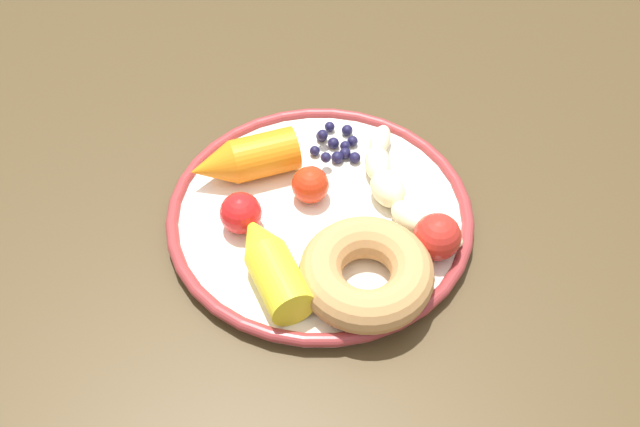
{
  "coord_description": "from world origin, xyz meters",
  "views": [
    {
      "loc": [
        -0.44,
        0.06,
        1.3
      ],
      "look_at": [
        0.02,
        0.01,
        0.75
      ],
      "focal_mm": 43.97,
      "sensor_mm": 36.0,
      "label": 1
    }
  ],
  "objects_px": {
    "carrot_yellow": "(270,263)",
    "blueberry_pile": "(336,145)",
    "plate": "(320,216)",
    "donut": "(366,273)",
    "tomato_mid": "(241,213)",
    "tomato_far": "(310,185)",
    "banana": "(396,188)",
    "carrot_orange": "(244,160)",
    "dining_table": "(333,299)",
    "tomato_near": "(437,237)"
  },
  "relations": [
    {
      "from": "carrot_yellow",
      "to": "carrot_orange",
      "type": "bearing_deg",
      "value": 8.34
    },
    {
      "from": "carrot_yellow",
      "to": "blueberry_pile",
      "type": "relative_size",
      "value": 1.84
    },
    {
      "from": "carrot_orange",
      "to": "plate",
      "type": "bearing_deg",
      "value": -129.78
    },
    {
      "from": "plate",
      "to": "carrot_yellow",
      "type": "distance_m",
      "value": 0.09
    },
    {
      "from": "plate",
      "to": "carrot_yellow",
      "type": "xyz_separation_m",
      "value": [
        -0.07,
        0.05,
        0.02
      ]
    },
    {
      "from": "tomato_far",
      "to": "tomato_near",
      "type": "bearing_deg",
      "value": -125.93
    },
    {
      "from": "plate",
      "to": "tomato_near",
      "type": "xyz_separation_m",
      "value": [
        -0.05,
        -0.1,
        0.02
      ]
    },
    {
      "from": "plate",
      "to": "banana",
      "type": "height_order",
      "value": "banana"
    },
    {
      "from": "dining_table",
      "to": "tomato_far",
      "type": "bearing_deg",
      "value": 22.41
    },
    {
      "from": "blueberry_pile",
      "to": "tomato_far",
      "type": "relative_size",
      "value": 1.76
    },
    {
      "from": "plate",
      "to": "blueberry_pile",
      "type": "xyz_separation_m",
      "value": [
        0.08,
        -0.02,
        0.01
      ]
    },
    {
      "from": "plate",
      "to": "carrot_orange",
      "type": "height_order",
      "value": "carrot_orange"
    },
    {
      "from": "blueberry_pile",
      "to": "tomato_near",
      "type": "bearing_deg",
      "value": -151.95
    },
    {
      "from": "dining_table",
      "to": "tomato_mid",
      "type": "distance_m",
      "value": 0.15
    },
    {
      "from": "carrot_orange",
      "to": "tomato_mid",
      "type": "bearing_deg",
      "value": 175.57
    },
    {
      "from": "tomato_near",
      "to": "tomato_far",
      "type": "xyz_separation_m",
      "value": [
        0.08,
        0.1,
        -0.0
      ]
    },
    {
      "from": "tomato_mid",
      "to": "donut",
      "type": "bearing_deg",
      "value": -126.8
    },
    {
      "from": "plate",
      "to": "donut",
      "type": "bearing_deg",
      "value": -160.26
    },
    {
      "from": "blueberry_pile",
      "to": "tomato_far",
      "type": "distance_m",
      "value": 0.07
    },
    {
      "from": "carrot_orange",
      "to": "blueberry_pile",
      "type": "relative_size",
      "value": 1.77
    },
    {
      "from": "dining_table",
      "to": "banana",
      "type": "bearing_deg",
      "value": -58.34
    },
    {
      "from": "banana",
      "to": "blueberry_pile",
      "type": "distance_m",
      "value": 0.08
    },
    {
      "from": "plate",
      "to": "banana",
      "type": "relative_size",
      "value": 1.7
    },
    {
      "from": "plate",
      "to": "carrot_yellow",
      "type": "height_order",
      "value": "carrot_yellow"
    },
    {
      "from": "carrot_yellow",
      "to": "dining_table",
      "type": "bearing_deg",
      "value": -54.42
    },
    {
      "from": "tomato_far",
      "to": "dining_table",
      "type": "bearing_deg",
      "value": -157.59
    },
    {
      "from": "banana",
      "to": "blueberry_pile",
      "type": "relative_size",
      "value": 2.7
    },
    {
      "from": "carrot_yellow",
      "to": "tomato_far",
      "type": "bearing_deg",
      "value": -25.7
    },
    {
      "from": "dining_table",
      "to": "carrot_orange",
      "type": "height_order",
      "value": "carrot_orange"
    },
    {
      "from": "carrot_orange",
      "to": "blueberry_pile",
      "type": "height_order",
      "value": "carrot_orange"
    },
    {
      "from": "carrot_orange",
      "to": "tomato_mid",
      "type": "xyz_separation_m",
      "value": [
        -0.06,
        0.0,
        -0.0
      ]
    },
    {
      "from": "donut",
      "to": "tomato_mid",
      "type": "xyz_separation_m",
      "value": [
        0.08,
        0.1,
        0.0
      ]
    },
    {
      "from": "dining_table",
      "to": "banana",
      "type": "distance_m",
      "value": 0.14
    },
    {
      "from": "plate",
      "to": "banana",
      "type": "distance_m",
      "value": 0.08
    },
    {
      "from": "donut",
      "to": "blueberry_pile",
      "type": "bearing_deg",
      "value": 2.16
    },
    {
      "from": "donut",
      "to": "tomato_near",
      "type": "relative_size",
      "value": 2.72
    },
    {
      "from": "plate",
      "to": "carrot_yellow",
      "type": "relative_size",
      "value": 2.5
    },
    {
      "from": "banana",
      "to": "plate",
      "type": "bearing_deg",
      "value": 100.92
    },
    {
      "from": "blueberry_pile",
      "to": "donut",
      "type": "bearing_deg",
      "value": -177.84
    },
    {
      "from": "tomato_near",
      "to": "dining_table",
      "type": "bearing_deg",
      "value": 70.16
    },
    {
      "from": "banana",
      "to": "tomato_far",
      "type": "bearing_deg",
      "value": 85.0
    },
    {
      "from": "carrot_yellow",
      "to": "donut",
      "type": "relative_size",
      "value": 0.99
    },
    {
      "from": "tomato_mid",
      "to": "tomato_far",
      "type": "xyz_separation_m",
      "value": [
        0.03,
        -0.07,
        -0.0
      ]
    },
    {
      "from": "blueberry_pile",
      "to": "tomato_far",
      "type": "height_order",
      "value": "tomato_far"
    },
    {
      "from": "tomato_far",
      "to": "tomato_mid",
      "type": "bearing_deg",
      "value": 114.28
    },
    {
      "from": "donut",
      "to": "tomato_far",
      "type": "distance_m",
      "value": 0.11
    },
    {
      "from": "blueberry_pile",
      "to": "tomato_mid",
      "type": "distance_m",
      "value": 0.13
    },
    {
      "from": "carrot_yellow",
      "to": "donut",
      "type": "height_order",
      "value": "carrot_yellow"
    },
    {
      "from": "carrot_orange",
      "to": "carrot_yellow",
      "type": "bearing_deg",
      "value": -171.66
    },
    {
      "from": "carrot_yellow",
      "to": "tomato_near",
      "type": "height_order",
      "value": "tomato_near"
    }
  ]
}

